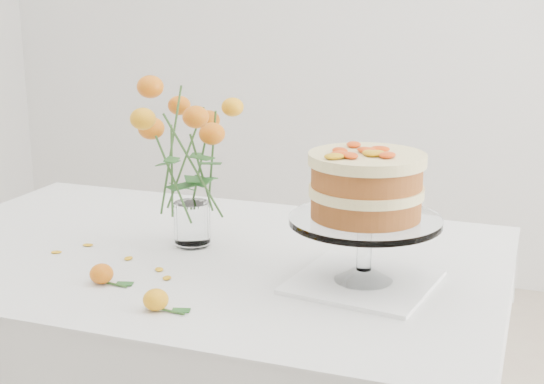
{
  "coord_description": "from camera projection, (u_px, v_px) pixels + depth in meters",
  "views": [
    {
      "loc": [
        0.74,
        -1.52,
        1.34
      ],
      "look_at": [
        0.2,
        -0.01,
        0.92
      ],
      "focal_mm": 50.0,
      "sensor_mm": 36.0,
      "label": 1
    }
  ],
  "objects": [
    {
      "name": "cake_stand",
      "position": [
        366.0,
        192.0,
        1.53
      ],
      "size": [
        0.31,
        0.31,
        0.28
      ],
      "rotation": [
        0.0,
        0.0,
        -0.08
      ],
      "color": "white",
      "rests_on": "napkin"
    },
    {
      "name": "stray_petal_d",
      "position": [
        88.0,
        245.0,
        1.81
      ],
      "size": [
        0.03,
        0.02,
        0.0
      ],
      "primitive_type": "ellipsoid",
      "color": "#E4A10E",
      "rests_on": "table"
    },
    {
      "name": "stray_petal_a",
      "position": [
        128.0,
        258.0,
        1.72
      ],
      "size": [
        0.03,
        0.02,
        0.0
      ],
      "primitive_type": "ellipsoid",
      "color": "#E4A10E",
      "rests_on": "table"
    },
    {
      "name": "stray_petal_b",
      "position": [
        159.0,
        270.0,
        1.65
      ],
      "size": [
        0.03,
        0.02,
        0.0
      ],
      "primitive_type": "ellipsoid",
      "color": "#E4A10E",
      "rests_on": "table"
    },
    {
      "name": "stray_petal_c",
      "position": [
        167.0,
        278.0,
        1.6
      ],
      "size": [
        0.03,
        0.02,
        0.0
      ],
      "primitive_type": "ellipsoid",
      "color": "#E4A10E",
      "rests_on": "table"
    },
    {
      "name": "loose_rose_far",
      "position": [
        102.0,
        274.0,
        1.58
      ],
      "size": [
        0.09,
        0.05,
        0.04
      ],
      "rotation": [
        0.0,
        0.0,
        -0.15
      ],
      "color": "#DC4B0A",
      "rests_on": "table"
    },
    {
      "name": "table",
      "position": [
        196.0,
        284.0,
        1.8
      ],
      "size": [
        1.43,
        0.93,
        0.76
      ],
      "color": "tan",
      "rests_on": "ground"
    },
    {
      "name": "stray_petal_e",
      "position": [
        56.0,
        252.0,
        1.76
      ],
      "size": [
        0.03,
        0.02,
        0.0
      ],
      "primitive_type": "ellipsoid",
      "color": "#E4A10E",
      "rests_on": "table"
    },
    {
      "name": "loose_rose_near",
      "position": [
        156.0,
        300.0,
        1.44
      ],
      "size": [
        0.09,
        0.05,
        0.04
      ],
      "rotation": [
        0.0,
        0.0,
        -0.13
      ],
      "color": "#F7A915",
      "rests_on": "table"
    },
    {
      "name": "rose_vase",
      "position": [
        190.0,
        142.0,
        1.75
      ],
      "size": [
        0.33,
        0.33,
        0.43
      ],
      "rotation": [
        0.0,
        0.0,
        -0.2
      ],
      "color": "white",
      "rests_on": "table"
    },
    {
      "name": "napkin",
      "position": [
        363.0,
        282.0,
        1.58
      ],
      "size": [
        0.31,
        0.31,
        0.01
      ],
      "primitive_type": "cube",
      "rotation": [
        0.0,
        0.0,
        -0.14
      ],
      "color": "white",
      "rests_on": "table"
    },
    {
      "name": "stray_petal_f",
      "position": [
        307.0,
        278.0,
        1.6
      ],
      "size": [
        0.03,
        0.02,
        0.0
      ],
      "primitive_type": "ellipsoid",
      "color": "#E4A10E",
      "rests_on": "table"
    }
  ]
}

